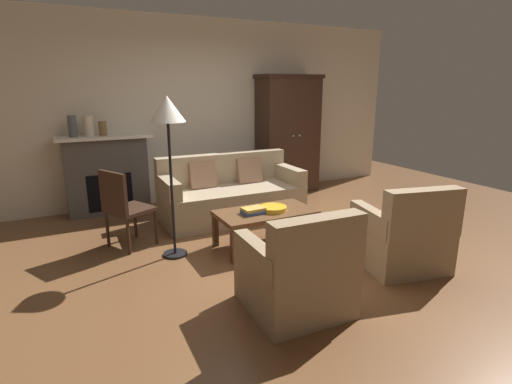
{
  "coord_description": "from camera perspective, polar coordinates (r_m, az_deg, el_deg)",
  "views": [
    {
      "loc": [
        -2.17,
        -3.63,
        1.78
      ],
      "look_at": [
        -0.08,
        0.51,
        0.55
      ],
      "focal_mm": 28.04,
      "sensor_mm": 36.0,
      "label": 1
    }
  ],
  "objects": [
    {
      "name": "couch",
      "position": [
        5.55,
        -3.64,
        -0.47
      ],
      "size": [
        1.93,
        0.88,
        0.86
      ],
      "color": "tan",
      "rests_on": "ground"
    },
    {
      "name": "ground_plane",
      "position": [
        4.59,
        3.75,
        -8.01
      ],
      "size": [
        9.6,
        9.6,
        0.0
      ],
      "primitive_type": "plane",
      "color": "brown"
    },
    {
      "name": "armoire",
      "position": [
        6.9,
        4.55,
        8.21
      ],
      "size": [
        1.06,
        0.57,
        1.97
      ],
      "color": "#382319",
      "rests_on": "ground"
    },
    {
      "name": "mantel_vase_cream",
      "position": [
        5.95,
        -22.79,
        8.68
      ],
      "size": [
        0.14,
        0.14,
        0.27
      ],
      "primitive_type": "cylinder",
      "color": "beige",
      "rests_on": "fireplace"
    },
    {
      "name": "back_wall",
      "position": [
        6.56,
        -7.65,
        11.41
      ],
      "size": [
        7.2,
        0.1,
        2.8
      ],
      "primitive_type": "cube",
      "color": "silver",
      "rests_on": "ground"
    },
    {
      "name": "fruit_bowl",
      "position": [
        4.51,
        2.46,
        -2.36
      ],
      "size": [
        0.31,
        0.31,
        0.05
      ],
      "primitive_type": "cylinder",
      "color": "gold",
      "rests_on": "coffee_table"
    },
    {
      "name": "fireplace",
      "position": [
        6.08,
        -20.47,
        2.42
      ],
      "size": [
        1.26,
        0.48,
        1.12
      ],
      "color": "#4C4947",
      "rests_on": "ground"
    },
    {
      "name": "coffee_table",
      "position": [
        4.53,
        1.35,
        -3.35
      ],
      "size": [
        1.1,
        0.6,
        0.42
      ],
      "color": "brown",
      "rests_on": "ground"
    },
    {
      "name": "armchair_near_left",
      "position": [
        3.29,
        5.98,
        -11.67
      ],
      "size": [
        0.8,
        0.8,
        0.88
      ],
      "color": "#997F60",
      "rests_on": "ground"
    },
    {
      "name": "mantel_vase_slate",
      "position": [
        5.93,
        -24.73,
        8.51
      ],
      "size": [
        0.11,
        0.11,
        0.28
      ],
      "primitive_type": "cylinder",
      "color": "#565B66",
      "rests_on": "fireplace"
    },
    {
      "name": "armchair_near_right",
      "position": [
        4.28,
        20.22,
        -6.12
      ],
      "size": [
        0.91,
        0.92,
        0.88
      ],
      "color": "#997F60",
      "rests_on": "ground"
    },
    {
      "name": "book_stack",
      "position": [
        4.41,
        -0.41,
        -2.67
      ],
      "size": [
        0.26,
        0.18,
        0.07
      ],
      "color": "#38569E",
      "rests_on": "coffee_table"
    },
    {
      "name": "side_chair_wooden",
      "position": [
        4.67,
        -18.43,
        -1.69
      ],
      "size": [
        0.59,
        0.59,
        0.9
      ],
      "color": "#382319",
      "rests_on": "ground"
    },
    {
      "name": "floor_lamp",
      "position": [
        4.14,
        -12.48,
        10.15
      ],
      "size": [
        0.36,
        0.36,
        1.69
      ],
      "color": "black",
      "rests_on": "ground"
    },
    {
      "name": "mantel_vase_bronze",
      "position": [
        5.97,
        -21.02,
        8.48
      ],
      "size": [
        0.11,
        0.11,
        0.2
      ],
      "primitive_type": "cylinder",
      "color": "olive",
      "rests_on": "fireplace"
    }
  ]
}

